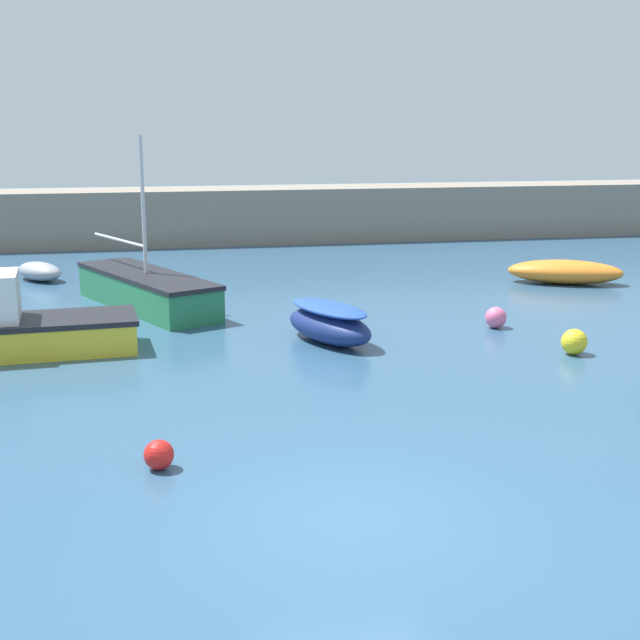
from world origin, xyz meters
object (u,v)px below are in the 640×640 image
object	(u,v)px
fishing_dinghy_green	(39,271)
mooring_buoy_pink	(496,317)
mooring_buoy_red	(159,455)
rowboat_with_red_cover	(329,323)
rowboat_blue_near	(565,272)
sailboat_twin_hulled	(147,290)
mooring_buoy_yellow	(574,342)

from	to	relation	value
fishing_dinghy_green	mooring_buoy_pink	bearing A→B (deg)	15.43
fishing_dinghy_green	mooring_buoy_red	bearing A→B (deg)	-25.49
rowboat_with_red_cover	rowboat_blue_near	bearing A→B (deg)	100.84
sailboat_twin_hulled	fishing_dinghy_green	bearing A→B (deg)	-171.23
sailboat_twin_hulled	rowboat_blue_near	world-z (taller)	sailboat_twin_hulled
fishing_dinghy_green	mooring_buoy_pink	xyz separation A→B (m)	(11.84, -9.08, -0.03)
rowboat_with_red_cover	mooring_buoy_pink	world-z (taller)	rowboat_with_red_cover
rowboat_blue_near	mooring_buoy_red	distance (m)	18.28
fishing_dinghy_green	mooring_buoy_red	distance (m)	17.08
mooring_buoy_pink	sailboat_twin_hulled	bearing A→B (deg)	154.29
mooring_buoy_pink	rowboat_blue_near	bearing A→B (deg)	49.97
fishing_dinghy_green	mooring_buoy_pink	world-z (taller)	fishing_dinghy_green
sailboat_twin_hulled	rowboat_with_red_cover	bearing A→B (deg)	16.14
rowboat_with_red_cover	sailboat_twin_hulled	distance (m)	6.25
mooring_buoy_red	fishing_dinghy_green	bearing A→B (deg)	101.59
fishing_dinghy_green	sailboat_twin_hulled	distance (m)	6.02
mooring_buoy_red	mooring_buoy_yellow	size ratio (longest dim) A/B	0.79
mooring_buoy_pink	mooring_buoy_yellow	xyz separation A→B (m)	(0.72, -2.74, 0.02)
mooring_buoy_yellow	sailboat_twin_hulled	bearing A→B (deg)	143.43
rowboat_blue_near	mooring_buoy_yellow	world-z (taller)	rowboat_blue_near
rowboat_blue_near	mooring_buoy_pink	bearing A→B (deg)	-106.20
fishing_dinghy_green	rowboat_with_red_cover	world-z (taller)	rowboat_with_red_cover
mooring_buoy_pink	mooring_buoy_yellow	distance (m)	2.83
rowboat_blue_near	mooring_buoy_yellow	size ratio (longest dim) A/B	6.62
rowboat_with_red_cover	mooring_buoy_pink	bearing A→B (deg)	74.97
fishing_dinghy_green	mooring_buoy_pink	distance (m)	14.92
rowboat_blue_near	mooring_buoy_red	xyz separation A→B (m)	(-12.88, -12.97, -0.15)
fishing_dinghy_green	rowboat_with_red_cover	size ratio (longest dim) A/B	0.70
sailboat_twin_hulled	mooring_buoy_pink	bearing A→B (deg)	39.18
rowboat_blue_near	mooring_buoy_yellow	xyz separation A→B (m)	(-3.75, -8.06, -0.09)
sailboat_twin_hulled	mooring_buoy_red	bearing A→B (deg)	-24.73
rowboat_blue_near	mooring_buoy_yellow	bearing A→B (deg)	-91.13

